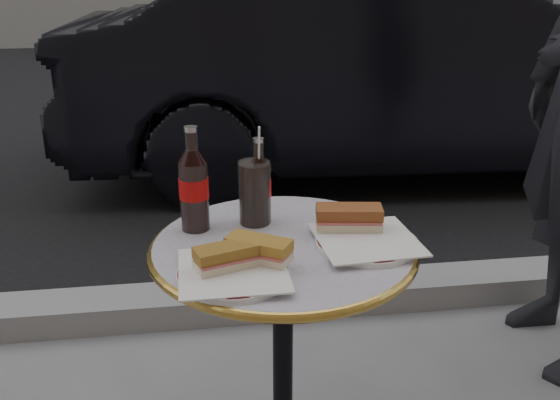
{
  "coord_description": "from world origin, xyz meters",
  "views": [
    {
      "loc": [
        -0.19,
        -1.29,
        1.35
      ],
      "look_at": [
        0.0,
        0.05,
        0.82
      ],
      "focal_mm": 40.0,
      "sensor_mm": 36.0,
      "label": 1
    }
  ],
  "objects": [
    {
      "name": "plate_left",
      "position": [
        -0.13,
        -0.15,
        0.74
      ],
      "size": [
        0.27,
        0.27,
        0.01
      ],
      "primitive_type": "cylinder",
      "rotation": [
        0.0,
        0.0,
        -0.16
      ],
      "color": "white",
      "rests_on": "bistro_table"
    },
    {
      "name": "plate_right",
      "position": [
        0.19,
        -0.04,
        0.74
      ],
      "size": [
        0.26,
        0.26,
        0.01
      ],
      "primitive_type": "cylinder",
      "rotation": [
        0.0,
        0.0,
        -0.11
      ],
      "color": "white",
      "rests_on": "bistro_table"
    },
    {
      "name": "sandwich_right",
      "position": [
        0.16,
        0.03,
        0.77
      ],
      "size": [
        0.16,
        0.09,
        0.05
      ],
      "primitive_type": "cube",
      "rotation": [
        0.0,
        0.0,
        -0.15
      ],
      "color": "brown",
      "rests_on": "plate_right"
    },
    {
      "name": "sandwich_left_b",
      "position": [
        -0.07,
        -0.11,
        0.77
      ],
      "size": [
        0.15,
        0.13,
        0.05
      ],
      "primitive_type": "cube",
      "rotation": [
        0.0,
        0.0,
        -0.56
      ],
      "color": "#A47329",
      "rests_on": "plate_left"
    },
    {
      "name": "cola_bottle_right",
      "position": [
        -0.04,
        0.13,
        0.84
      ],
      "size": [
        0.07,
        0.07,
        0.22
      ],
      "primitive_type": null,
      "rotation": [
        0.0,
        0.0,
        -0.12
      ],
      "color": "black",
      "rests_on": "bistro_table"
    },
    {
      "name": "cola_bottle_left",
      "position": [
        -0.2,
        0.11,
        0.86
      ],
      "size": [
        0.08,
        0.08,
        0.26
      ],
      "primitive_type": null,
      "rotation": [
        0.0,
        0.0,
        0.11
      ],
      "color": "black",
      "rests_on": "bistro_table"
    },
    {
      "name": "sandwich_left_a",
      "position": [
        -0.13,
        -0.13,
        0.77
      ],
      "size": [
        0.15,
        0.1,
        0.05
      ],
      "primitive_type": "cube",
      "rotation": [
        0.0,
        0.0,
        0.32
      ],
      "color": "olive",
      "rests_on": "plate_left"
    },
    {
      "name": "parked_car",
      "position": [
        1.13,
        2.6,
        0.68
      ],
      "size": [
        1.66,
        4.22,
        1.37
      ],
      "primitive_type": "imported",
      "rotation": [
        0.0,
        0.0,
        1.52
      ],
      "color": "black",
      "rests_on": "ground"
    },
    {
      "name": "curb",
      "position": [
        0.0,
        0.9,
        0.05
      ],
      "size": [
        40.0,
        0.2,
        0.12
      ],
      "primitive_type": "cube",
      "color": "gray",
      "rests_on": "ground"
    },
    {
      "name": "cola_glass",
      "position": [
        -0.05,
        0.13,
        0.81
      ],
      "size": [
        0.08,
        0.08,
        0.16
      ],
      "primitive_type": "cylinder",
      "rotation": [
        0.0,
        0.0,
        -0.06
      ],
      "color": "black",
      "rests_on": "bistro_table"
    },
    {
      "name": "asphalt_road",
      "position": [
        0.0,
        5.0,
        0.0
      ],
      "size": [
        40.0,
        8.0,
        0.0
      ],
      "primitive_type": "cube",
      "color": "black",
      "rests_on": "ground"
    },
    {
      "name": "bistro_table",
      "position": [
        0.0,
        0.0,
        0.37
      ],
      "size": [
        0.62,
        0.62,
        0.73
      ],
      "primitive_type": null,
      "color": "#BAB2C4",
      "rests_on": "ground"
    }
  ]
}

